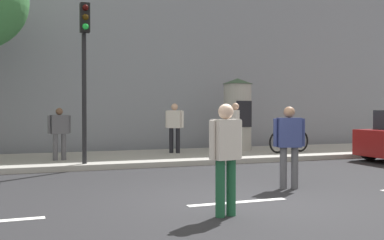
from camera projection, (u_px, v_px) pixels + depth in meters
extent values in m
plane|color=#232326|center=(238.00, 202.00, 7.72)|extent=(80.00, 80.00, 0.00)
cube|color=#9E9B93|center=(137.00, 158.00, 14.27)|extent=(36.00, 4.00, 0.15)
cube|color=silver|center=(238.00, 202.00, 7.72)|extent=(1.80, 0.16, 0.01)
cube|color=gray|center=(107.00, 42.00, 18.85)|extent=(36.00, 5.00, 8.75)
cylinder|color=black|center=(84.00, 99.00, 12.04)|extent=(0.12, 0.12, 3.42)
cube|color=black|center=(85.00, 18.00, 11.83)|extent=(0.24, 0.24, 0.75)
sphere|color=#390605|center=(85.00, 8.00, 11.70)|extent=(0.16, 0.16, 0.16)
sphere|color=#3C2906|center=(86.00, 17.00, 11.71)|extent=(0.16, 0.16, 0.16)
sphere|color=green|center=(86.00, 26.00, 11.71)|extent=(0.16, 0.16, 0.16)
cylinder|color=#9E9B93|center=(237.00, 117.00, 16.15)|extent=(0.97, 0.97, 2.33)
cone|color=#334C33|center=(238.00, 81.00, 16.13)|extent=(1.07, 1.07, 0.20)
cube|color=black|center=(244.00, 114.00, 15.69)|extent=(0.58, 0.02, 0.90)
cylinder|color=#1E5938|center=(231.00, 187.00, 6.74)|extent=(0.14, 0.14, 0.83)
cylinder|color=#1E5938|center=(220.00, 189.00, 6.64)|extent=(0.14, 0.14, 0.83)
cube|color=silver|center=(226.00, 139.00, 6.68)|extent=(0.42, 0.30, 0.59)
cylinder|color=silver|center=(239.00, 139.00, 6.80)|extent=(0.09, 0.09, 0.56)
cylinder|color=silver|center=(212.00, 140.00, 6.56)|extent=(0.09, 0.09, 0.56)
sphere|color=beige|center=(226.00, 112.00, 6.67)|extent=(0.23, 0.23, 0.23)
cylinder|color=#4C4C51|center=(283.00, 168.00, 9.06)|extent=(0.14, 0.14, 0.82)
cylinder|color=#4C4C51|center=(295.00, 168.00, 9.08)|extent=(0.14, 0.14, 0.82)
cube|color=navy|center=(289.00, 132.00, 9.06)|extent=(0.51, 0.36, 0.58)
cylinder|color=navy|center=(276.00, 133.00, 9.04)|extent=(0.09, 0.09, 0.55)
cylinder|color=navy|center=(303.00, 132.00, 9.08)|extent=(0.09, 0.09, 0.55)
sphere|color=#8C664C|center=(289.00, 112.00, 9.05)|extent=(0.22, 0.22, 0.22)
cube|color=maroon|center=(287.00, 134.00, 9.24)|extent=(0.31, 0.23, 0.36)
cylinder|color=black|center=(171.00, 140.00, 15.15)|extent=(0.14, 0.14, 0.82)
cylinder|color=black|center=(178.00, 141.00, 15.07)|extent=(0.14, 0.14, 0.82)
cube|color=silver|center=(175.00, 119.00, 15.10)|extent=(0.51, 0.49, 0.58)
cylinder|color=silver|center=(167.00, 119.00, 15.19)|extent=(0.09, 0.09, 0.55)
cylinder|color=silver|center=(182.00, 119.00, 15.00)|extent=(0.09, 0.09, 0.55)
sphere|color=tan|center=(175.00, 107.00, 15.09)|extent=(0.22, 0.22, 0.22)
cylinder|color=#4C4C51|center=(64.00, 147.00, 12.97)|extent=(0.14, 0.14, 0.75)
cylinder|color=#4C4C51|center=(55.00, 147.00, 12.84)|extent=(0.14, 0.14, 0.75)
cube|color=#4C4C51|center=(59.00, 124.00, 12.89)|extent=(0.51, 0.32, 0.53)
cylinder|color=#4C4C51|center=(69.00, 124.00, 13.04)|extent=(0.09, 0.09, 0.50)
cylinder|color=#4C4C51|center=(49.00, 125.00, 12.75)|extent=(0.09, 0.09, 0.50)
sphere|color=brown|center=(59.00, 111.00, 12.88)|extent=(0.20, 0.20, 0.20)
cylinder|color=#1E5938|center=(236.00, 143.00, 14.11)|extent=(0.14, 0.14, 0.83)
cylinder|color=#1E5938|center=(235.00, 142.00, 14.33)|extent=(0.14, 0.14, 0.83)
cube|color=silver|center=(235.00, 120.00, 14.21)|extent=(0.41, 0.51, 0.59)
cylinder|color=silver|center=(236.00, 120.00, 13.94)|extent=(0.09, 0.09, 0.56)
cylinder|color=silver|center=(235.00, 119.00, 14.48)|extent=(0.09, 0.09, 0.56)
sphere|color=tan|center=(235.00, 107.00, 14.20)|extent=(0.22, 0.22, 0.22)
torus|color=black|center=(278.00, 142.00, 15.05)|extent=(0.72, 0.20, 0.72)
torus|color=black|center=(301.00, 141.00, 15.61)|extent=(0.72, 0.20, 0.72)
cylinder|color=#2D5938|center=(289.00, 134.00, 15.32)|extent=(0.93, 0.23, 0.04)
cylinder|color=#2D5938|center=(286.00, 128.00, 15.23)|extent=(0.04, 0.04, 0.45)
cylinder|color=#2D5938|center=(298.00, 128.00, 15.54)|extent=(0.04, 0.04, 0.50)
cube|color=black|center=(286.00, 121.00, 15.23)|extent=(0.26, 0.15, 0.06)
cylinder|color=black|center=(370.00, 150.00, 14.42)|extent=(0.65, 0.24, 0.64)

